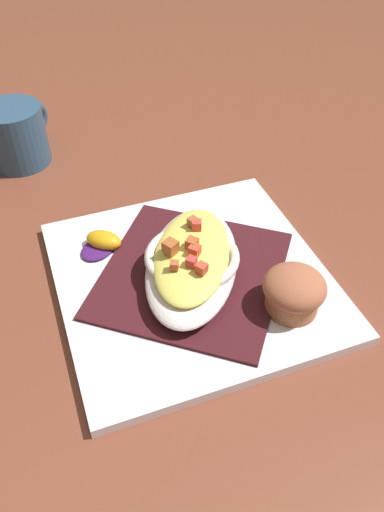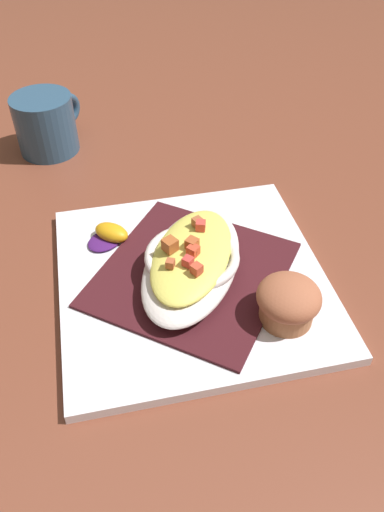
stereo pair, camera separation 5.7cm
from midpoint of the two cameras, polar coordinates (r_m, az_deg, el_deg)
name	(u,v)px [view 1 (the left image)]	position (r m, az deg, el deg)	size (l,w,h in m)	color
ground_plane	(192,283)	(0.60, -2.72, -3.10)	(2.60, 2.60, 0.00)	brown
square_plate	(192,279)	(0.59, -2.74, -2.68)	(0.30, 0.30, 0.01)	white
folded_napkin	(192,274)	(0.59, -2.77, -2.12)	(0.20, 0.20, 0.00)	#3E151A
gratin_dish	(192,260)	(0.57, -2.85, -0.56)	(0.17, 0.22, 0.05)	silver
muffin	(294,291)	(0.54, 8.31, -4.03)	(0.07, 0.07, 0.05)	#A05E3A
orange_garnish	(102,243)	(0.63, -12.49, 1.35)	(0.06, 0.06, 0.02)	#451962
coffee_mug	(17,138)	(0.83, -20.83, 12.10)	(0.10, 0.11, 0.09)	#2C4D6B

